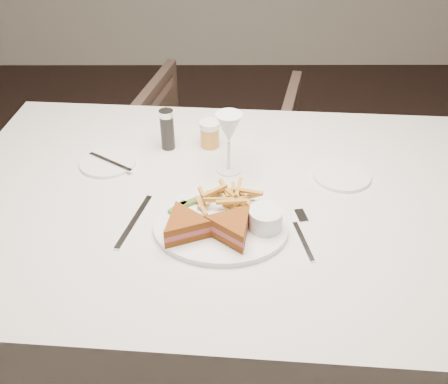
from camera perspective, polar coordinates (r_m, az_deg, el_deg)
name	(u,v)px	position (r m, az deg, el deg)	size (l,w,h in m)	color
ground	(190,330)	(1.94, -3.95, -15.46)	(5.00, 5.00, 0.00)	black
table	(224,293)	(1.55, -0.01, -11.48)	(1.45, 0.97, 0.75)	silver
chair_far	(218,145)	(2.29, -0.72, 5.41)	(0.66, 0.62, 0.68)	#4E3A2F
table_setting	(219,194)	(1.24, -0.60, -0.28)	(0.81, 0.62, 0.18)	white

